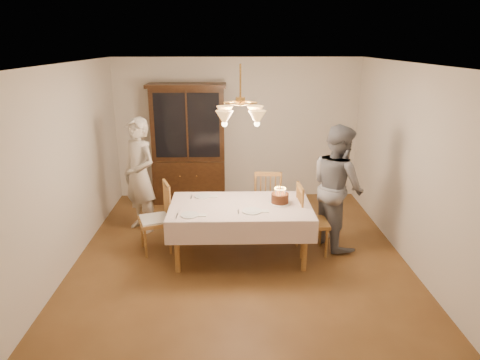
{
  "coord_description": "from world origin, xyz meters",
  "views": [
    {
      "loc": [
        -0.13,
        -5.37,
        2.86
      ],
      "look_at": [
        0.0,
        0.2,
        1.05
      ],
      "focal_mm": 32.0,
      "sensor_mm": 36.0,
      "label": 1
    }
  ],
  "objects_px": {
    "elderly_woman": "(139,176)",
    "dining_table": "(240,210)",
    "birthday_cake": "(280,199)",
    "china_hutch": "(189,146)",
    "chair_far_side": "(267,203)"
  },
  "relations": [
    {
      "from": "china_hutch",
      "to": "chair_far_side",
      "type": "xyz_separation_m",
      "value": [
        1.34,
        -1.35,
        -0.6
      ]
    },
    {
      "from": "dining_table",
      "to": "birthday_cake",
      "type": "relative_size",
      "value": 6.33
    },
    {
      "from": "elderly_woman",
      "to": "dining_table",
      "type": "bearing_deg",
      "value": 9.51
    },
    {
      "from": "elderly_woman",
      "to": "china_hutch",
      "type": "bearing_deg",
      "value": 104.98
    },
    {
      "from": "dining_table",
      "to": "china_hutch",
      "type": "relative_size",
      "value": 0.88
    },
    {
      "from": "chair_far_side",
      "to": "elderly_woman",
      "type": "distance_m",
      "value": 2.03
    },
    {
      "from": "birthday_cake",
      "to": "china_hutch",
      "type": "bearing_deg",
      "value": 122.93
    },
    {
      "from": "elderly_woman",
      "to": "birthday_cake",
      "type": "height_order",
      "value": "elderly_woman"
    },
    {
      "from": "elderly_woman",
      "to": "birthday_cake",
      "type": "xyz_separation_m",
      "value": [
        2.07,
        -0.89,
        -0.07
      ]
    },
    {
      "from": "dining_table",
      "to": "china_hutch",
      "type": "xyz_separation_m",
      "value": [
        -0.89,
        2.25,
        0.36
      ]
    },
    {
      "from": "dining_table",
      "to": "chair_far_side",
      "type": "relative_size",
      "value": 1.9
    },
    {
      "from": "dining_table",
      "to": "elderly_woman",
      "type": "xyz_separation_m",
      "value": [
        -1.53,
        0.94,
        0.21
      ]
    },
    {
      "from": "chair_far_side",
      "to": "elderly_woman",
      "type": "relative_size",
      "value": 0.56
    },
    {
      "from": "dining_table",
      "to": "birthday_cake",
      "type": "bearing_deg",
      "value": 5.48
    },
    {
      "from": "china_hutch",
      "to": "elderly_woman",
      "type": "height_order",
      "value": "china_hutch"
    }
  ]
}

